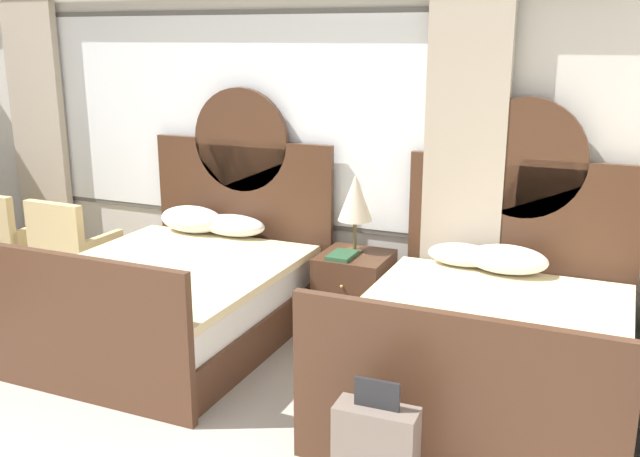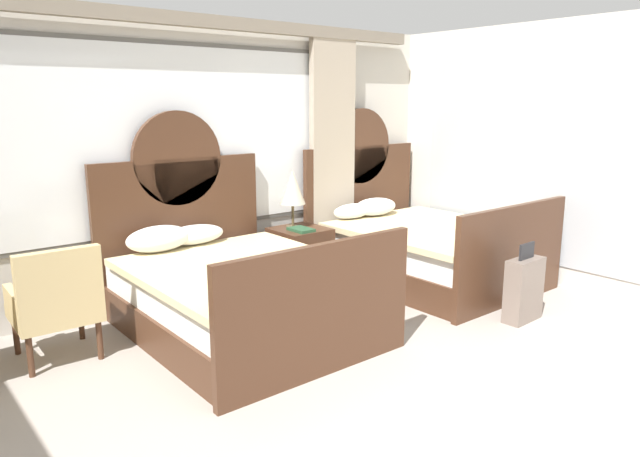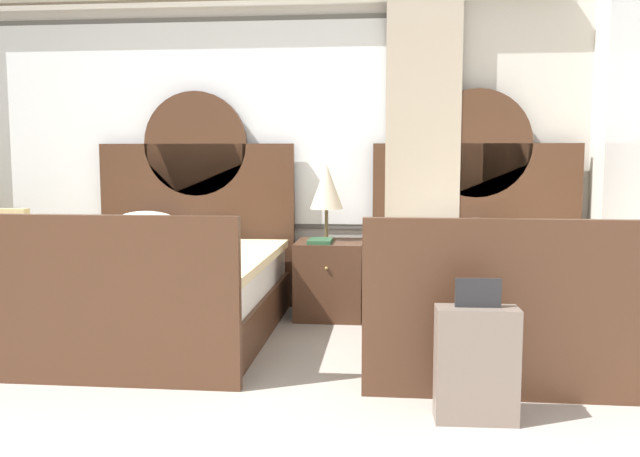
% 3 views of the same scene
% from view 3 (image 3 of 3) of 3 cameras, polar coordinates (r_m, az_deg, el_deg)
% --- Properties ---
extents(wall_back_window, '(6.85, 0.22, 2.70)m').
position_cam_3_polar(wall_back_window, '(6.04, -11.67, 7.33)').
color(wall_back_window, beige).
rests_on(wall_back_window, ground_plane).
extents(bed_near_window, '(1.68, 2.15, 1.82)m').
position_cam_3_polar(bed_near_window, '(5.03, -13.35, -4.57)').
color(bed_near_window, '#472B1C').
rests_on(bed_near_window, ground_plane).
extents(bed_near_mirror, '(1.68, 2.15, 1.82)m').
position_cam_3_polar(bed_near_mirror, '(4.80, 14.12, -5.13)').
color(bed_near_mirror, '#472B1C').
rests_on(bed_near_mirror, ground_plane).
extents(nightstand_between_beds, '(0.52, 0.55, 0.61)m').
position_cam_3_polar(nightstand_between_beds, '(5.42, 0.80, -4.26)').
color(nightstand_between_beds, '#472B1C').
rests_on(nightstand_between_beds, ground_plane).
extents(table_lamp_on_nightstand, '(0.27, 0.27, 0.61)m').
position_cam_3_polar(table_lamp_on_nightstand, '(5.42, 0.55, 3.47)').
color(table_lamp_on_nightstand, brown).
rests_on(table_lamp_on_nightstand, nightstand_between_beds).
extents(book_on_nightstand, '(0.18, 0.26, 0.03)m').
position_cam_3_polar(book_on_nightstand, '(5.28, 0.01, -1.05)').
color(book_on_nightstand, '#285133').
rests_on(book_on_nightstand, nightstand_between_beds).
extents(armchair_by_window_left, '(0.60, 0.60, 0.89)m').
position_cam_3_polar(armchair_by_window_left, '(5.86, -24.75, -2.47)').
color(armchair_by_window_left, tan).
rests_on(armchair_by_window_left, ground_plane).
extents(suitcase_on_floor, '(0.40, 0.18, 0.70)m').
position_cam_3_polar(suitcase_on_floor, '(3.43, 12.95, -10.96)').
color(suitcase_on_floor, '#75665B').
rests_on(suitcase_on_floor, ground_plane).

